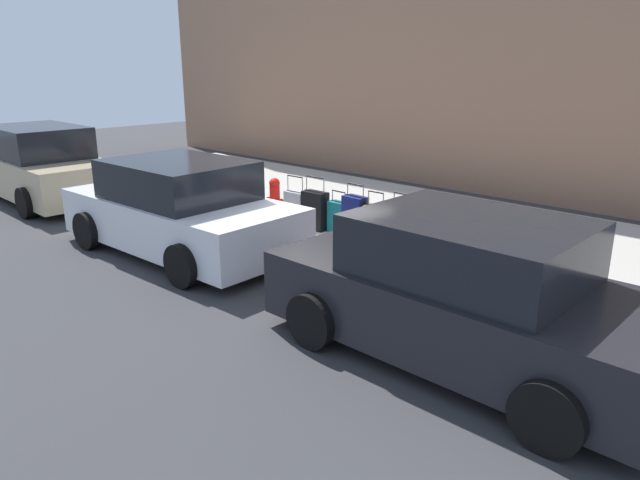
{
  "coord_description": "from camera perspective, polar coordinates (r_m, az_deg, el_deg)",
  "views": [
    {
      "loc": [
        -6.96,
        6.73,
        3.08
      ],
      "look_at": [
        -1.1,
        0.57,
        0.46
      ],
      "focal_mm": 32.74,
      "sensor_mm": 36.0,
      "label": 1
    }
  ],
  "objects": [
    {
      "name": "parked_car_beige_2",
      "position": [
        14.83,
        -25.61,
        6.54
      ],
      "size": [
        4.66,
        2.09,
        1.68
      ],
      "color": "tan",
      "rests_on": "ground_plane"
    },
    {
      "name": "suitcase_maroon_3",
      "position": [
        9.53,
        8.03,
        1.08
      ],
      "size": [
        0.45,
        0.25,
        0.93
      ],
      "color": "maroon",
      "rests_on": "sidewalk_curb"
    },
    {
      "name": "ground_plane",
      "position": [
        10.16,
        -2.32,
        -0.54
      ],
      "size": [
        40.0,
        40.0,
        0.0
      ],
      "primitive_type": "plane",
      "color": "#333335"
    },
    {
      "name": "bollard_post",
      "position": [
        11.84,
        -7.19,
        4.22
      ],
      "size": [
        0.11,
        0.11,
        0.65
      ],
      "primitive_type": "cylinder",
      "color": "brown",
      "rests_on": "sidewalk_curb"
    },
    {
      "name": "suitcase_navy_5",
      "position": [
        9.96,
        3.43,
        2.18
      ],
      "size": [
        0.43,
        0.26,
        0.98
      ],
      "color": "navy",
      "rests_on": "sidewalk_curb"
    },
    {
      "name": "suitcase_olive_4",
      "position": [
        9.69,
        5.4,
        1.44
      ],
      "size": [
        0.37,
        0.24,
        0.91
      ],
      "color": "#59601E",
      "rests_on": "sidewalk_curb"
    },
    {
      "name": "parked_car_charcoal_0",
      "position": [
        6.34,
        14.03,
        -5.12
      ],
      "size": [
        4.3,
        2.11,
        1.56
      ],
      "color": "black",
      "rests_on": "ground_plane"
    },
    {
      "name": "suitcase_black_7",
      "position": [
        10.56,
        -0.47,
        2.91
      ],
      "size": [
        0.49,
        0.26,
        0.98
      ],
      "color": "black",
      "rests_on": "sidewalk_curb"
    },
    {
      "name": "sidewalk_curb",
      "position": [
        11.95,
        6.3,
        2.41
      ],
      "size": [
        18.0,
        5.0,
        0.14
      ],
      "primitive_type": "cube",
      "color": "#ADA89E",
      "rests_on": "ground_plane"
    },
    {
      "name": "suitcase_black_0",
      "position": [
        8.77,
        16.29,
        -0.62
      ],
      "size": [
        0.46,
        0.23,
        0.95
      ],
      "color": "black",
      "rests_on": "sidewalk_curb"
    },
    {
      "name": "parked_car_white_1",
      "position": [
        9.91,
        -13.52,
        2.9
      ],
      "size": [
        4.4,
        2.25,
        1.54
      ],
      "color": "silver",
      "rests_on": "ground_plane"
    },
    {
      "name": "suitcase_silver_8",
      "position": [
        10.92,
        -2.42,
        3.16
      ],
      "size": [
        0.44,
        0.2,
        0.92
      ],
      "color": "#9EA0A8",
      "rests_on": "sidewalk_curb"
    },
    {
      "name": "suitcase_teal_6",
      "position": [
        10.33,
        1.81,
        2.22
      ],
      "size": [
        0.37,
        0.22,
        0.77
      ],
      "color": "#0F606B",
      "rests_on": "sidewalk_curb"
    },
    {
      "name": "suitcase_red_2",
      "position": [
        9.25,
        10.65,
        0.22
      ],
      "size": [
        0.52,
        0.26,
        0.92
      ],
      "color": "red",
      "rests_on": "sidewalk_curb"
    },
    {
      "name": "fire_hydrant",
      "position": [
        11.41,
        -4.44,
        4.24
      ],
      "size": [
        0.39,
        0.21,
        0.78
      ],
      "color": "red",
      "rests_on": "sidewalk_curb"
    },
    {
      "name": "suitcase_silver_1",
      "position": [
        8.99,
        13.51,
        0.03
      ],
      "size": [
        0.44,
        0.22,
        0.94
      ],
      "color": "#9EA0A8",
      "rests_on": "sidewalk_curb"
    }
  ]
}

